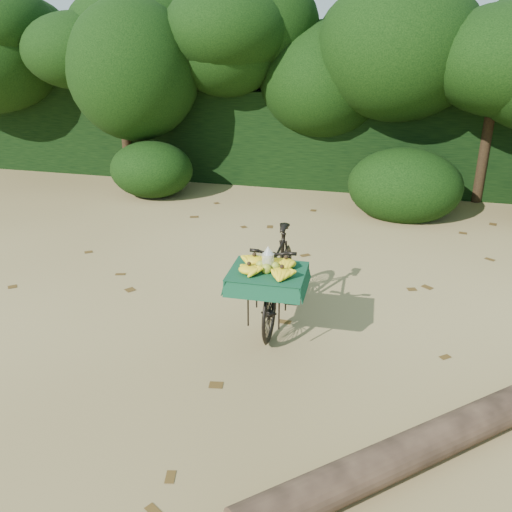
# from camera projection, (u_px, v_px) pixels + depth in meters

# --- Properties ---
(ground) EXTENTS (80.00, 80.00, 0.00)m
(ground) POSITION_uv_depth(u_px,v_px,m) (249.00, 332.00, 5.58)
(ground) COLOR tan
(ground) RESTS_ON ground
(vendor_bicycle) EXTENTS (0.72, 1.72, 0.99)m
(vendor_bicycle) POSITION_uv_depth(u_px,v_px,m) (278.00, 276.00, 5.66)
(vendor_bicycle) COLOR black
(vendor_bicycle) RESTS_ON ground
(fallen_log) EXTENTS (3.05, 2.84, 0.28)m
(fallen_log) POSITION_uv_depth(u_px,v_px,m) (466.00, 426.00, 4.06)
(fallen_log) COLOR brown
(fallen_log) RESTS_ON ground
(hedge_backdrop) EXTENTS (26.00, 1.80, 1.80)m
(hedge_backdrop) POSITION_uv_depth(u_px,v_px,m) (330.00, 136.00, 10.86)
(hedge_backdrop) COLOR black
(hedge_backdrop) RESTS_ON ground
(tree_row) EXTENTS (14.50, 2.00, 4.00)m
(tree_row) POSITION_uv_depth(u_px,v_px,m) (292.00, 81.00, 9.86)
(tree_row) COLOR black
(tree_row) RESTS_ON ground
(bush_clumps) EXTENTS (8.80, 1.70, 0.90)m
(bush_clumps) POSITION_uv_depth(u_px,v_px,m) (343.00, 185.00, 9.13)
(bush_clumps) COLOR black
(bush_clumps) RESTS_ON ground
(leaf_litter) EXTENTS (7.00, 7.30, 0.01)m
(leaf_litter) POSITION_uv_depth(u_px,v_px,m) (263.00, 303.00, 6.16)
(leaf_litter) COLOR #4F3615
(leaf_litter) RESTS_ON ground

